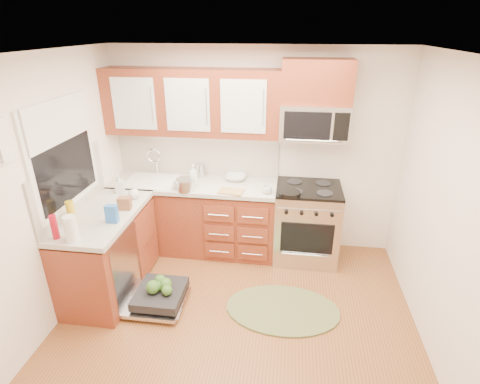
# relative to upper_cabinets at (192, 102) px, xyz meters

# --- Properties ---
(floor) EXTENTS (3.50, 3.50, 0.00)m
(floor) POSITION_rel_upper_cabinets_xyz_m (0.73, -1.57, -1.88)
(floor) COLOR brown
(floor) RESTS_ON ground
(ceiling) EXTENTS (3.50, 3.50, 0.00)m
(ceiling) POSITION_rel_upper_cabinets_xyz_m (0.73, -1.57, 0.62)
(ceiling) COLOR white
(ceiling) RESTS_ON ground
(wall_back) EXTENTS (3.50, 0.04, 2.50)m
(wall_back) POSITION_rel_upper_cabinets_xyz_m (0.73, 0.18, -0.62)
(wall_back) COLOR white
(wall_back) RESTS_ON ground
(wall_left) EXTENTS (0.04, 3.50, 2.50)m
(wall_left) POSITION_rel_upper_cabinets_xyz_m (-1.02, -1.57, -0.62)
(wall_left) COLOR white
(wall_left) RESTS_ON ground
(wall_right) EXTENTS (0.04, 3.50, 2.50)m
(wall_right) POSITION_rel_upper_cabinets_xyz_m (2.48, -1.57, -0.62)
(wall_right) COLOR white
(wall_right) RESTS_ON ground
(base_cabinet_back) EXTENTS (2.05, 0.60, 0.85)m
(base_cabinet_back) POSITION_rel_upper_cabinets_xyz_m (0.00, -0.12, -1.45)
(base_cabinet_back) COLOR maroon
(base_cabinet_back) RESTS_ON ground
(base_cabinet_left) EXTENTS (0.60, 1.25, 0.85)m
(base_cabinet_left) POSITION_rel_upper_cabinets_xyz_m (-0.72, -1.05, -1.45)
(base_cabinet_left) COLOR maroon
(base_cabinet_left) RESTS_ON ground
(countertop_back) EXTENTS (2.07, 0.64, 0.05)m
(countertop_back) POSITION_rel_upper_cabinets_xyz_m (0.00, -0.14, -0.97)
(countertop_back) COLOR beige
(countertop_back) RESTS_ON base_cabinet_back
(countertop_left) EXTENTS (0.64, 1.27, 0.05)m
(countertop_left) POSITION_rel_upper_cabinets_xyz_m (-0.71, -1.05, -0.97)
(countertop_left) COLOR beige
(countertop_left) RESTS_ON base_cabinet_left
(backsplash_back) EXTENTS (2.05, 0.02, 0.57)m
(backsplash_back) POSITION_rel_upper_cabinets_xyz_m (0.00, 0.16, -0.67)
(backsplash_back) COLOR #BCB7A8
(backsplash_back) RESTS_ON ground
(backsplash_left) EXTENTS (0.02, 1.25, 0.57)m
(backsplash_left) POSITION_rel_upper_cabinets_xyz_m (-1.01, -1.05, -0.67)
(backsplash_left) COLOR #BCB7A8
(backsplash_left) RESTS_ON ground
(upper_cabinets) EXTENTS (2.05, 0.35, 0.75)m
(upper_cabinets) POSITION_rel_upper_cabinets_xyz_m (0.00, 0.00, 0.00)
(upper_cabinets) COLOR maroon
(upper_cabinets) RESTS_ON ground
(cabinet_over_mw) EXTENTS (0.76, 0.35, 0.47)m
(cabinet_over_mw) POSITION_rel_upper_cabinets_xyz_m (1.41, 0.00, 0.26)
(cabinet_over_mw) COLOR maroon
(cabinet_over_mw) RESTS_ON ground
(range) EXTENTS (0.76, 0.64, 0.95)m
(range) POSITION_rel_upper_cabinets_xyz_m (1.41, -0.15, -1.40)
(range) COLOR silver
(range) RESTS_ON ground
(microwave) EXTENTS (0.76, 0.38, 0.40)m
(microwave) POSITION_rel_upper_cabinets_xyz_m (1.41, -0.02, -0.18)
(microwave) COLOR silver
(microwave) RESTS_ON ground
(sink) EXTENTS (0.62, 0.50, 0.26)m
(sink) POSITION_rel_upper_cabinets_xyz_m (-0.52, -0.16, -1.07)
(sink) COLOR white
(sink) RESTS_ON ground
(dishwasher) EXTENTS (0.70, 0.60, 0.20)m
(dishwasher) POSITION_rel_upper_cabinets_xyz_m (-0.13, -1.27, -1.77)
(dishwasher) COLOR silver
(dishwasher) RESTS_ON ground
(window) EXTENTS (0.03, 1.05, 1.05)m
(window) POSITION_rel_upper_cabinets_xyz_m (-1.01, -1.07, -0.32)
(window) COLOR white
(window) RESTS_ON ground
(window_blind) EXTENTS (0.02, 0.96, 0.40)m
(window_blind) POSITION_rel_upper_cabinets_xyz_m (-0.98, -1.07, 0.00)
(window_blind) COLOR white
(window_blind) RESTS_ON ground
(rug) EXTENTS (1.24, 0.88, 0.02)m
(rug) POSITION_rel_upper_cabinets_xyz_m (1.17, -1.19, -1.86)
(rug) COLOR olive
(rug) RESTS_ON ground
(skillet) EXTENTS (0.25, 0.25, 0.05)m
(skillet) POSITION_rel_upper_cabinets_xyz_m (1.18, -0.40, -0.90)
(skillet) COLOR black
(skillet) RESTS_ON range
(stock_pot) EXTENTS (0.26, 0.26, 0.13)m
(stock_pot) POSITION_rel_upper_cabinets_xyz_m (-0.03, -0.35, -0.88)
(stock_pot) COLOR silver
(stock_pot) RESTS_ON countertop_back
(cutting_board) EXTENTS (0.30, 0.22, 0.02)m
(cutting_board) POSITION_rel_upper_cabinets_xyz_m (0.51, -0.35, -0.94)
(cutting_board) COLOR tan
(cutting_board) RESTS_ON countertop_back
(canister) EXTENTS (0.14, 0.14, 0.17)m
(canister) POSITION_rel_upper_cabinets_xyz_m (0.05, 0.07, -0.86)
(canister) COLOR silver
(canister) RESTS_ON countertop_back
(paper_towel_roll) EXTENTS (0.12, 0.12, 0.24)m
(paper_towel_roll) POSITION_rel_upper_cabinets_xyz_m (-0.72, -1.59, -0.83)
(paper_towel_roll) COLOR white
(paper_towel_roll) RESTS_ON countertop_left
(mustard_bottle) EXTENTS (0.09, 0.09, 0.24)m
(mustard_bottle) POSITION_rel_upper_cabinets_xyz_m (-0.90, -1.30, -0.83)
(mustard_bottle) COLOR gold
(mustard_bottle) RESTS_ON countertop_left
(red_bottle) EXTENTS (0.07, 0.07, 0.23)m
(red_bottle) POSITION_rel_upper_cabinets_xyz_m (-0.90, -1.57, -0.83)
(red_bottle) COLOR #A30D1F
(red_bottle) RESTS_ON countertop_left
(wooden_box) EXTENTS (0.14, 0.11, 0.13)m
(wooden_box) POSITION_rel_upper_cabinets_xyz_m (-0.52, -0.93, -0.88)
(wooden_box) COLOR brown
(wooden_box) RESTS_ON countertop_left
(blue_carton) EXTENTS (0.12, 0.07, 0.18)m
(blue_carton) POSITION_rel_upper_cabinets_xyz_m (-0.52, -1.22, -0.86)
(blue_carton) COLOR blue
(blue_carton) RESTS_ON countertop_left
(bowl_a) EXTENTS (0.27, 0.27, 0.06)m
(bowl_a) POSITION_rel_upper_cabinets_xyz_m (0.51, 0.03, -0.92)
(bowl_a) COLOR #999999
(bowl_a) RESTS_ON countertop_back
(bowl_b) EXTENTS (0.33, 0.33, 0.08)m
(bowl_b) POSITION_rel_upper_cabinets_xyz_m (-0.05, -0.32, -0.91)
(bowl_b) COLOR #999999
(bowl_b) RESTS_ON countertop_back
(cup) EXTENTS (0.14, 0.14, 0.09)m
(cup) POSITION_rel_upper_cabinets_xyz_m (0.93, -0.32, -0.91)
(cup) COLOR #999999
(cup) RESTS_ON countertop_back
(soap_bottle_a) EXTENTS (0.12, 0.12, 0.26)m
(soap_bottle_a) POSITION_rel_upper_cabinets_xyz_m (0.04, -0.22, -0.82)
(soap_bottle_a) COLOR #999999
(soap_bottle_a) RESTS_ON countertop_back
(soap_bottle_b) EXTENTS (0.12, 0.12, 0.21)m
(soap_bottle_b) POSITION_rel_upper_cabinets_xyz_m (-0.76, -0.52, -0.84)
(soap_bottle_b) COLOR #999999
(soap_bottle_b) RESTS_ON countertop_left
(soap_bottle_c) EXTENTS (0.14, 0.14, 0.16)m
(soap_bottle_c) POSITION_rel_upper_cabinets_xyz_m (-0.53, -0.67, -0.87)
(soap_bottle_c) COLOR #999999
(soap_bottle_c) RESTS_ON countertop_left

